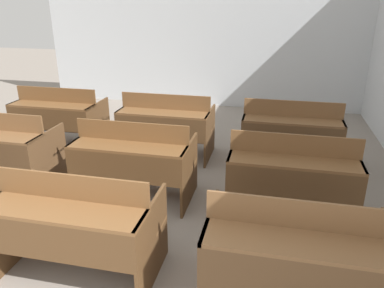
% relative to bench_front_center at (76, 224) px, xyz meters
% --- Properties ---
extents(wall_back, '(6.87, 0.06, 3.11)m').
position_rel_bench_front_center_xyz_m(wall_back, '(-0.09, 5.63, 1.07)').
color(wall_back, silver).
rests_on(wall_back, ground_plane).
extents(bench_front_center, '(1.32, 0.77, 0.95)m').
position_rel_bench_front_center_xyz_m(bench_front_center, '(0.00, 0.00, 0.00)').
color(bench_front_center, brown).
rests_on(bench_front_center, ground_plane).
extents(bench_front_right, '(1.32, 0.77, 0.95)m').
position_rel_bench_front_center_xyz_m(bench_front_right, '(1.76, -0.02, 0.00)').
color(bench_front_right, brown).
rests_on(bench_front_right, ground_plane).
extents(bench_second_left, '(1.32, 0.77, 0.95)m').
position_rel_bench_front_center_xyz_m(bench_second_left, '(-1.78, 1.33, 0.00)').
color(bench_second_left, brown).
rests_on(bench_second_left, ground_plane).
extents(bench_second_center, '(1.32, 0.77, 0.95)m').
position_rel_bench_front_center_xyz_m(bench_second_center, '(-0.00, 1.35, 0.00)').
color(bench_second_center, '#52361D').
rests_on(bench_second_center, ground_plane).
extents(bench_second_right, '(1.32, 0.77, 0.95)m').
position_rel_bench_front_center_xyz_m(bench_second_right, '(1.77, 1.34, 0.00)').
color(bench_second_right, brown).
rests_on(bench_second_right, ground_plane).
extents(bench_third_left, '(1.32, 0.77, 0.95)m').
position_rel_bench_front_center_xyz_m(bench_third_left, '(-1.77, 2.70, 0.00)').
color(bench_third_left, '#53371E').
rests_on(bench_third_left, ground_plane).
extents(bench_third_center, '(1.32, 0.77, 0.95)m').
position_rel_bench_front_center_xyz_m(bench_third_center, '(-0.00, 2.67, 0.00)').
color(bench_third_center, brown).
rests_on(bench_third_center, ground_plane).
extents(bench_third_right, '(1.32, 0.77, 0.95)m').
position_rel_bench_front_center_xyz_m(bench_third_right, '(1.78, 2.70, 0.00)').
color(bench_third_right, brown).
rests_on(bench_third_right, ground_plane).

